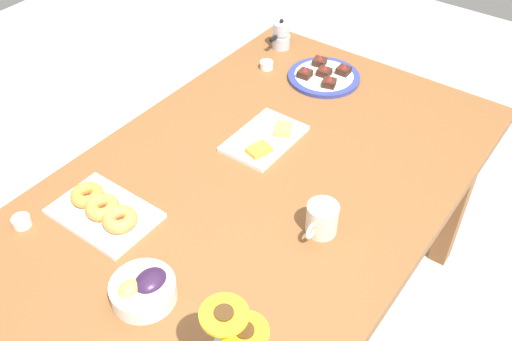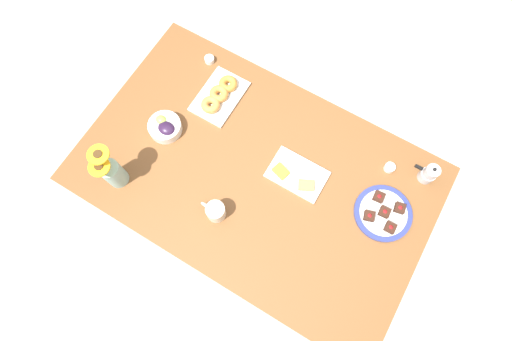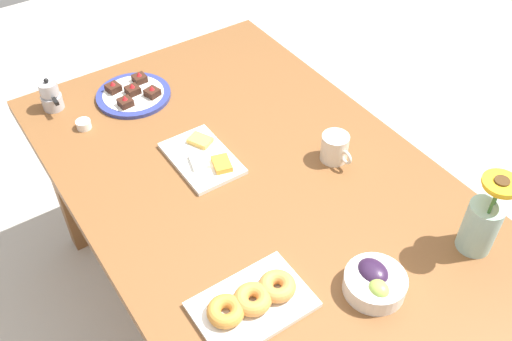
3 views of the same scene
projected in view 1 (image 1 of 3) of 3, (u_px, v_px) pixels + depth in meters
The scene contains 10 objects.
ground_plane at pixel (256, 325), 2.14m from camera, with size 6.00×6.00×0.00m, color #B7B2A8.
dining_table at pixel (256, 202), 1.70m from camera, with size 1.60×1.00×0.74m.
coffee_mug at pixel (322, 219), 1.47m from camera, with size 0.12×0.08×0.09m.
grape_bowl at pixel (144, 289), 1.32m from camera, with size 0.15×0.15×0.07m.
cheese_platter at pixel (265, 139), 1.77m from camera, with size 0.26×0.17×0.03m.
croissant_platter at pixel (104, 210), 1.53m from camera, with size 0.19×0.28×0.05m.
jam_cup_honey at pixel (21, 221), 1.50m from camera, with size 0.05×0.05×0.03m.
jam_cup_berry at pixel (267, 65), 2.09m from camera, with size 0.05×0.05×0.03m.
dessert_plate at pixel (324, 76), 2.04m from camera, with size 0.26×0.26×0.05m.
moka_pot at pixel (281, 36), 2.18m from camera, with size 0.11×0.07×0.12m.
Camera 1 is at (0.97, 0.71, 1.86)m, focal length 40.00 mm.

